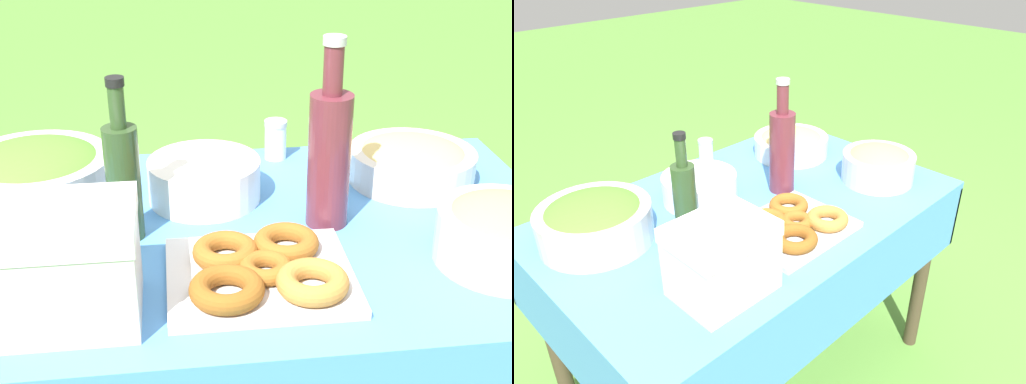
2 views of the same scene
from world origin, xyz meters
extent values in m
cube|color=#4C8CD1|center=(0.00, 0.00, 0.71)|extent=(1.21, 0.77, 0.02)
cube|color=#4C8CD1|center=(0.00, 0.38, 0.58)|extent=(1.21, 0.01, 0.22)
cylinder|color=#473828|center=(-0.55, 0.32, 0.35)|extent=(0.05, 0.05, 0.69)
cylinder|color=#473828|center=(0.55, 0.32, 0.35)|extent=(0.05, 0.05, 0.69)
cylinder|color=silver|center=(-0.41, 0.16, 0.77)|extent=(0.30, 0.30, 0.10)
ellipsoid|color=#51892D|center=(-0.41, 0.16, 0.80)|extent=(0.26, 0.26, 0.07)
cylinder|color=silver|center=(0.36, 0.17, 0.75)|extent=(0.27, 0.27, 0.07)
ellipsoid|color=tan|center=(0.36, 0.17, 0.78)|extent=(0.24, 0.24, 0.06)
cube|color=silver|center=(-0.01, -0.18, 0.73)|extent=(0.31, 0.26, 0.02)
torus|color=#93561E|center=(0.00, -0.19, 0.75)|extent=(0.11, 0.11, 0.03)
torus|color=brown|center=(-0.07, -0.25, 0.75)|extent=(0.13, 0.13, 0.03)
torus|color=#93561E|center=(-0.06, -0.13, 0.75)|extent=(0.12, 0.12, 0.03)
torus|color=#93561E|center=(0.05, -0.12, 0.75)|extent=(0.15, 0.15, 0.03)
torus|color=#B27533|center=(0.07, -0.24, 0.75)|extent=(0.17, 0.17, 0.03)
cylinder|color=white|center=(-0.08, 0.14, 0.72)|extent=(0.23, 0.23, 0.01)
cylinder|color=white|center=(-0.08, 0.14, 0.74)|extent=(0.23, 0.23, 0.01)
cylinder|color=white|center=(-0.08, 0.14, 0.75)|extent=(0.23, 0.23, 0.01)
cylinder|color=white|center=(-0.08, 0.14, 0.76)|extent=(0.23, 0.23, 0.01)
cylinder|color=white|center=(-0.08, 0.14, 0.77)|extent=(0.23, 0.23, 0.01)
cylinder|color=white|center=(-0.08, 0.14, 0.78)|extent=(0.23, 0.23, 0.01)
cylinder|color=white|center=(-0.08, 0.14, 0.80)|extent=(0.23, 0.23, 0.01)
cylinder|color=#2D4723|center=(-0.23, 0.00, 0.83)|extent=(0.06, 0.06, 0.21)
cylinder|color=#2D4723|center=(-0.23, 0.00, 0.97)|extent=(0.03, 0.03, 0.07)
cylinder|color=black|center=(-0.23, 0.00, 1.01)|extent=(0.03, 0.03, 0.02)
cylinder|color=maroon|center=(0.14, 0.01, 0.85)|extent=(0.08, 0.08, 0.26)
cylinder|color=maroon|center=(0.14, 0.01, 1.02)|extent=(0.04, 0.04, 0.09)
cylinder|color=#B7B7B7|center=(0.14, 0.01, 1.07)|extent=(0.04, 0.04, 0.02)
cylinder|color=silver|center=(0.42, -0.17, 0.76)|extent=(0.23, 0.23, 0.09)
ellipsoid|color=tan|center=(0.42, -0.17, 0.80)|extent=(0.21, 0.21, 0.07)
cube|color=silver|center=(-0.31, -0.24, 0.79)|extent=(0.21, 0.17, 0.15)
cube|color=white|center=(-0.31, -0.24, 0.88)|extent=(0.22, 0.18, 0.04)
cylinder|color=white|center=(0.09, 0.33, 0.76)|extent=(0.05, 0.05, 0.08)
cylinder|color=silver|center=(0.09, 0.33, 0.80)|extent=(0.05, 0.05, 0.01)
camera|label=1|loc=(-0.14, -1.17, 1.37)|focal=50.00mm
camera|label=2|loc=(-0.87, -0.96, 1.48)|focal=35.00mm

